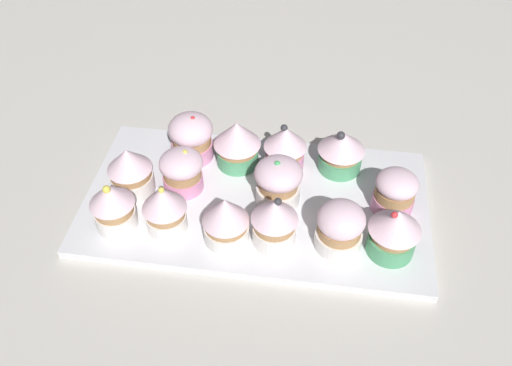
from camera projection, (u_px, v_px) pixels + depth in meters
ground_plane at (256, 212)px, 75.85cm from camera, size 180.00×180.00×3.00cm
baking_tray at (256, 202)px, 74.38cm from camera, size 46.47×25.27×1.20cm
cupcake_0 at (113, 205)px, 67.99cm from camera, size 5.74×5.74×7.49cm
cupcake_1 at (164, 207)px, 67.81cm from camera, size 5.65×5.65×7.30cm
cupcake_2 at (226, 219)px, 66.61cm from camera, size 5.87×5.87×6.95cm
cupcake_3 at (274, 221)px, 66.11cm from camera, size 5.84×5.84×7.49cm
cupcake_4 at (340, 227)px, 65.89cm from camera, size 5.92×5.92×6.81cm
cupcake_5 at (394, 231)px, 64.97cm from camera, size 6.41×6.41×7.43cm
cupcake_6 at (130, 170)px, 72.60cm from camera, size 6.05×6.05×7.26cm
cupcake_7 at (182, 170)px, 73.30cm from camera, size 5.95×5.95×6.39cm
cupcake_8 at (278, 180)px, 71.30cm from camera, size 6.38×6.38×7.23cm
cupcake_9 at (395, 192)px, 70.47cm from camera, size 5.54×5.54×6.22cm
cupcake_10 at (191, 137)px, 77.62cm from camera, size 6.38×6.38×7.38cm
cupcake_11 at (237, 142)px, 76.39cm from camera, size 6.72×6.72×7.35cm
cupcake_12 at (285, 147)px, 76.04cm from camera, size 6.06×6.06×7.33cm
cupcake_13 at (341, 150)px, 76.03cm from camera, size 6.67×6.67×6.82cm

